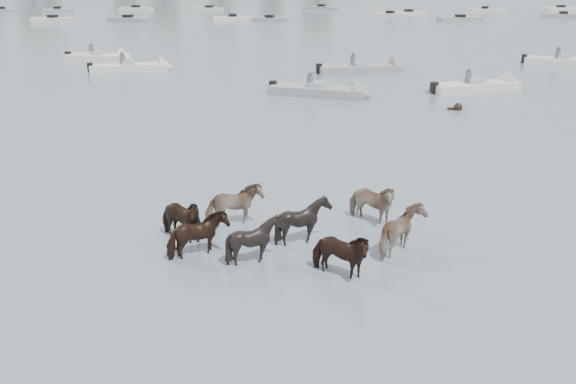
{
  "coord_description": "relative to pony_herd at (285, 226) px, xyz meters",
  "views": [
    {
      "loc": [
        1.75,
        -12.72,
        6.72
      ],
      "look_at": [
        0.89,
        2.42,
        1.1
      ],
      "focal_mm": 38.31,
      "sensor_mm": 36.0,
      "label": 1
    }
  ],
  "objects": [
    {
      "name": "motorboat_f",
      "position": [
        -15.16,
        31.17,
        -0.31
      ],
      "size": [
        5.3,
        2.04,
        1.92
      ],
      "rotation": [
        0.0,
        0.0,
        -0.09
      ],
      "color": "silver",
      "rests_on": "ground"
    },
    {
      "name": "motorboat_d",
      "position": [
        10.18,
        21.17,
        -0.31
      ],
      "size": [
        5.75,
        3.32,
        1.92
      ],
      "rotation": [
        0.0,
        0.0,
        0.33
      ],
      "color": "silver",
      "rests_on": "ground"
    },
    {
      "name": "motorboat_c",
      "position": [
        4.04,
        27.32,
        -0.31
      ],
      "size": [
        6.15,
        2.97,
        1.92
      ],
      "rotation": [
        0.0,
        0.0,
        0.24
      ],
      "color": "gray",
      "rests_on": "ground"
    },
    {
      "name": "distant_flotilla",
      "position": [
        -0.5,
        75.6,
        -0.27
      ],
      "size": [
        102.48,
        26.68,
        0.93
      ],
      "color": "silver",
      "rests_on": "ground"
    },
    {
      "name": "motorboat_a",
      "position": [
        -11.38,
        26.84,
        -0.31
      ],
      "size": [
        5.68,
        2.95,
        1.92
      ],
      "rotation": [
        0.0,
        0.0,
        0.26
      ],
      "color": "silver",
      "rests_on": "ground"
    },
    {
      "name": "pony_herd",
      "position": [
        0.0,
        0.0,
        0.0
      ],
      "size": [
        7.18,
        4.59,
        1.34
      ],
      "color": "black",
      "rests_on": "ground"
    },
    {
      "name": "motorboat_b",
      "position": [
        1.35,
        19.09,
        -0.31
      ],
      "size": [
        5.84,
        3.02,
        1.92
      ],
      "rotation": [
        0.0,
        0.0,
        -0.27
      ],
      "color": "gray",
      "rests_on": "ground"
    },
    {
      "name": "swimming_pony",
      "position": [
        7.52,
        16.09,
        -0.43
      ],
      "size": [
        0.72,
        0.44,
        0.44
      ],
      "color": "black",
      "rests_on": "ground"
    },
    {
      "name": "motorboat_e",
      "position": [
        18.72,
        31.0,
        -0.31
      ],
      "size": [
        5.9,
        2.92,
        1.92
      ],
      "rotation": [
        0.0,
        0.0,
        -0.24
      ],
      "color": "silver",
      "rests_on": "ground"
    },
    {
      "name": "ground",
      "position": [
        -0.87,
        -1.45,
        -0.53
      ],
      "size": [
        400.0,
        400.0,
        0.0
      ],
      "primitive_type": "plane",
      "color": "#4D606E",
      "rests_on": "ground"
    }
  ]
}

